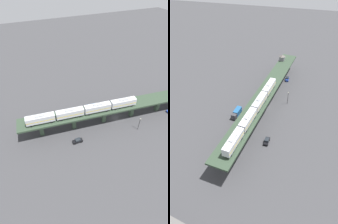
% 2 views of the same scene
% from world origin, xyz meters
% --- Properties ---
extents(ground_plane, '(400.00, 400.00, 0.00)m').
position_xyz_m(ground_plane, '(0.00, 0.00, 0.00)').
color(ground_plane, '#38383A').
extents(elevated_viaduct, '(18.65, 92.36, 8.31)m').
position_xyz_m(elevated_viaduct, '(-0.02, -0.19, 7.12)').
color(elevated_viaduct, '#2C3D2C').
rests_on(elevated_viaduct, ground).
extents(subway_train, '(8.37, 49.80, 4.45)m').
position_xyz_m(subway_train, '(0.51, 17.03, 10.85)').
color(subway_train, silver).
rests_on(subway_train, elevated_viaduct).
extents(signal_hut, '(3.56, 3.56, 3.40)m').
position_xyz_m(signal_hut, '(-1.76, -37.02, 10.11)').
color(signal_hut, slate).
rests_on(signal_hut, elevated_viaduct).
extents(street_car_black, '(2.06, 4.45, 1.89)m').
position_xyz_m(street_car_black, '(-6.57, 23.07, 0.94)').
color(street_car_black, black).
rests_on(street_car_black, ground).
extents(street_car_blue, '(2.11, 4.48, 1.89)m').
position_xyz_m(street_car_blue, '(-6.90, -29.09, 0.94)').
color(street_car_blue, '#233D93').
rests_on(street_car_blue, ground).
extents(delivery_truck, '(3.02, 7.40, 3.20)m').
position_xyz_m(delivery_truck, '(10.86, 10.01, 1.76)').
color(delivery_truck, '#333338').
rests_on(delivery_truck, ground).
extents(street_lamp, '(0.44, 0.44, 6.94)m').
position_xyz_m(street_lamp, '(-10.53, -5.79, 4.11)').
color(street_lamp, black).
rests_on(street_lamp, ground).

